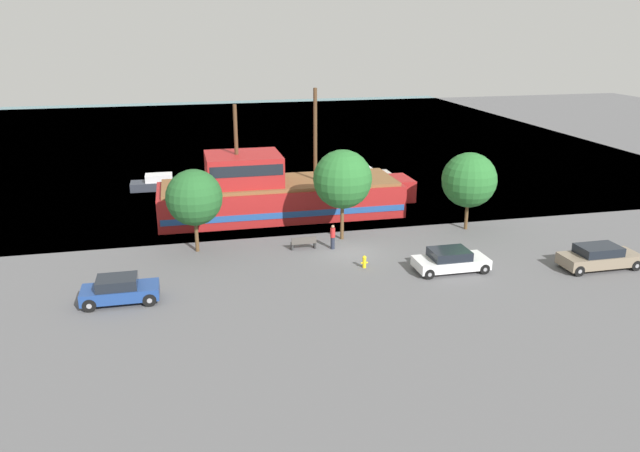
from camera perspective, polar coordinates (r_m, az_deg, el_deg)
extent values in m
plane|color=#5B5B5E|center=(40.23, 2.70, -2.34)|extent=(160.00, 160.00, 0.00)
plane|color=slate|center=(82.13, -5.66, 8.15)|extent=(80.00, 80.00, 0.00)
cube|color=#A31E1E|center=(47.59, -3.64, 2.41)|extent=(18.19, 5.72, 2.41)
cube|color=#234C93|center=(47.69, -3.63, 2.00)|extent=(17.83, 5.80, 0.45)
cube|color=#A31E1E|center=(49.93, 7.41, 3.47)|extent=(1.40, 3.15, 1.69)
cube|color=brown|center=(47.25, -3.67, 3.97)|extent=(17.46, 5.27, 0.25)
cube|color=#A31E1E|center=(46.62, -7.02, 5.22)|extent=(5.46, 4.58, 2.20)
cube|color=black|center=(46.55, -7.04, 5.62)|extent=(5.18, 4.64, 0.79)
cylinder|color=#4C331E|center=(47.03, -0.44, 8.36)|extent=(0.28, 0.28, 6.86)
cylinder|color=#4C331E|center=(46.21, -7.67, 7.38)|extent=(0.28, 0.28, 5.83)
cube|color=#2D333D|center=(57.08, -14.03, 3.68)|extent=(5.81, 1.84, 0.71)
cube|color=silver|center=(56.93, -14.52, 4.31)|extent=(2.32, 1.44, 0.64)
cube|color=black|center=(56.91, -13.82, 4.36)|extent=(0.12, 1.29, 0.52)
cube|color=#B7B2A8|center=(58.07, 4.01, 4.44)|extent=(5.19, 2.47, 0.76)
cube|color=silver|center=(57.80, 3.66, 5.09)|extent=(2.08, 1.93, 0.63)
cube|color=black|center=(57.98, 4.25, 5.12)|extent=(0.12, 1.73, 0.50)
cube|color=navy|center=(34.46, -17.78, -5.80)|extent=(3.95, 1.78, 0.62)
cube|color=black|center=(34.25, -18.07, -4.92)|extent=(2.06, 1.61, 0.54)
cylinder|color=black|center=(33.70, -15.32, -6.53)|extent=(0.70, 0.22, 0.70)
cylinder|color=gray|center=(33.70, -15.32, -6.53)|extent=(0.27, 0.25, 0.27)
cylinder|color=black|center=(35.16, -15.25, -5.46)|extent=(0.70, 0.22, 0.70)
cylinder|color=gray|center=(35.16, -15.25, -5.46)|extent=(0.27, 0.25, 0.27)
cylinder|color=black|center=(34.00, -20.34, -6.82)|extent=(0.70, 0.22, 0.70)
cylinder|color=gray|center=(34.00, -20.34, -6.82)|extent=(0.27, 0.25, 0.27)
cylinder|color=black|center=(35.45, -20.05, -5.76)|extent=(0.70, 0.22, 0.70)
cylinder|color=gray|center=(35.45, -20.05, -5.76)|extent=(0.27, 0.25, 0.27)
cube|color=#7F705B|center=(40.87, 24.17, -2.78)|extent=(4.73, 1.85, 0.67)
cube|color=black|center=(40.59, 24.11, -2.01)|extent=(2.46, 1.66, 0.52)
cylinder|color=black|center=(41.51, 26.91, -3.23)|extent=(0.65, 0.22, 0.65)
cylinder|color=gray|center=(41.51, 26.91, -3.23)|extent=(0.25, 0.25, 0.25)
cylinder|color=black|center=(42.70, 25.52, -2.47)|extent=(0.65, 0.22, 0.65)
cylinder|color=gray|center=(42.70, 25.52, -2.47)|extent=(0.25, 0.25, 0.25)
cylinder|color=black|center=(39.23, 22.59, -3.81)|extent=(0.65, 0.22, 0.65)
cylinder|color=gray|center=(39.23, 22.59, -3.81)|extent=(0.25, 0.25, 0.25)
cylinder|color=black|center=(40.49, 21.26, -2.98)|extent=(0.65, 0.22, 0.65)
cylinder|color=gray|center=(40.49, 21.26, -2.98)|extent=(0.25, 0.25, 0.25)
cube|color=white|center=(37.72, 11.88, -3.29)|extent=(4.32, 1.95, 0.58)
cube|color=black|center=(37.48, 11.75, -2.52)|extent=(2.25, 1.75, 0.53)
cylinder|color=black|center=(37.81, 14.80, -3.81)|extent=(0.62, 0.22, 0.62)
cylinder|color=gray|center=(37.81, 14.80, -3.81)|extent=(0.23, 0.25, 0.23)
cylinder|color=black|center=(39.27, 13.62, -2.89)|extent=(0.62, 0.22, 0.62)
cylinder|color=gray|center=(39.27, 13.62, -2.89)|extent=(0.23, 0.25, 0.23)
cylinder|color=black|center=(36.38, 9.95, -4.35)|extent=(0.62, 0.22, 0.62)
cylinder|color=gray|center=(36.38, 9.95, -4.35)|extent=(0.23, 0.25, 0.23)
cylinder|color=black|center=(37.89, 8.92, -3.36)|extent=(0.62, 0.22, 0.62)
cylinder|color=gray|center=(37.89, 8.92, -3.36)|extent=(0.23, 0.25, 0.23)
cylinder|color=yellow|center=(37.57, 4.07, -3.42)|extent=(0.22, 0.22, 0.56)
sphere|color=yellow|center=(37.44, 4.08, -2.91)|extent=(0.25, 0.25, 0.25)
cylinder|color=yellow|center=(37.52, 3.84, -3.40)|extent=(0.10, 0.09, 0.09)
cylinder|color=yellow|center=(37.60, 4.30, -3.35)|extent=(0.10, 0.09, 0.09)
cube|color=#4C4742|center=(40.52, -1.53, -1.53)|extent=(1.63, 0.45, 0.05)
cube|color=#4C4742|center=(40.27, -1.48, -1.32)|extent=(1.63, 0.06, 0.40)
cube|color=#2D2D2D|center=(40.46, -2.58, -1.91)|extent=(0.12, 0.36, 0.40)
cube|color=#2D2D2D|center=(40.74, -0.48, -1.75)|extent=(0.12, 0.36, 0.40)
cylinder|color=#232838|center=(40.53, 1.16, -1.56)|extent=(0.27, 0.27, 0.80)
cylinder|color=#B22323|center=(40.30, 1.17, -0.62)|extent=(0.32, 0.32, 0.61)
sphere|color=#8C664C|center=(40.16, 1.17, -0.06)|extent=(0.22, 0.22, 0.22)
cylinder|color=brown|center=(40.67, -11.21, -0.89)|extent=(0.24, 0.24, 2.07)
sphere|color=#235B28|center=(39.93, -11.43, 2.57)|extent=(3.56, 3.56, 3.56)
cylinder|color=brown|center=(42.13, 2.03, 0.44)|extent=(0.24, 0.24, 2.52)
sphere|color=#286B2D|center=(41.34, 2.08, 4.30)|extent=(3.92, 3.92, 3.92)
cylinder|color=brown|center=(45.47, 13.24, 0.92)|extent=(0.24, 0.24, 1.97)
sphere|color=#286B2D|center=(44.79, 13.48, 4.12)|extent=(3.84, 3.84, 3.84)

